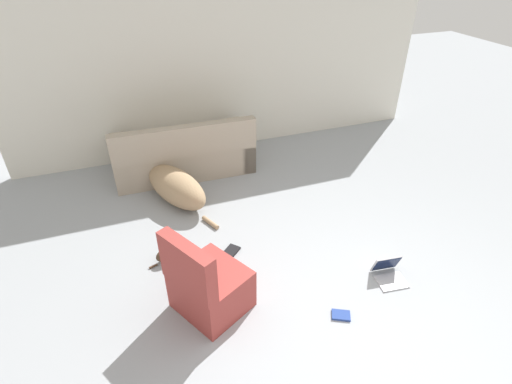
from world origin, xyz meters
name	(u,v)px	position (x,y,z in m)	size (l,w,h in m)	color
ground_plane	(367,345)	(0.00, 0.00, 0.00)	(20.00, 20.00, 0.00)	#999EA3
wall_back	(226,59)	(0.00, 4.09, 1.39)	(6.50, 0.06, 2.78)	silver
couch	(184,155)	(-0.87, 3.45, 0.27)	(1.96, 0.88, 0.85)	tan
dog	(173,185)	(-1.14, 2.79, 0.21)	(0.87, 1.55, 0.44)	#A38460
cat	(174,251)	(-1.36, 1.66, 0.08)	(0.52, 0.25, 0.18)	#473323
laptop_open	(388,271)	(0.64, 0.63, 0.07)	(0.32, 0.34, 0.23)	#B7B7BC
book_black	(231,251)	(-0.76, 1.53, 0.01)	(0.24, 0.24, 0.02)	black
book_blue	(341,315)	(-0.06, 0.34, 0.01)	(0.20, 0.18, 0.02)	#28428E
side_chair	(207,285)	(-1.17, 0.85, 0.30)	(0.79, 0.80, 0.89)	#993833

